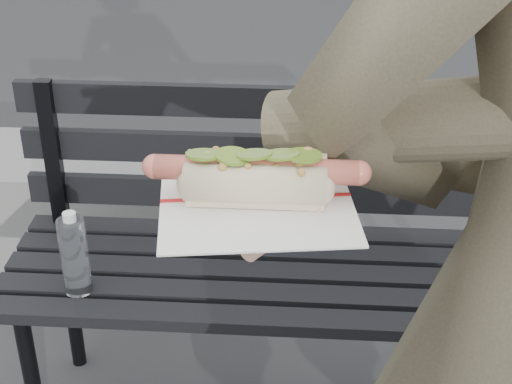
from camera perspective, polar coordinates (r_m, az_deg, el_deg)
park_bench at (r=1.94m, az=3.67°, el=-3.54°), size 1.50×0.44×0.88m
concrete_block at (r=2.84m, az=-15.97°, el=-0.88°), size 1.20×0.40×0.40m
held_hotdog at (r=0.84m, az=13.09°, el=3.95°), size 0.62×0.32×0.20m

